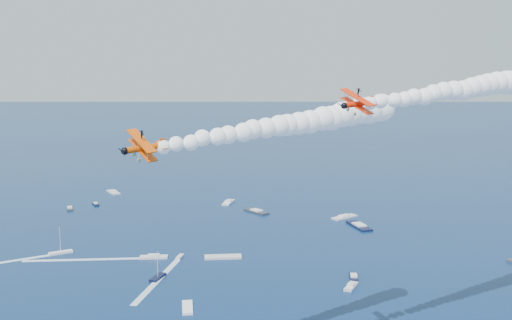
# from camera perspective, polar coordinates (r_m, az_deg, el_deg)

# --- Properties ---
(biplane_lead) EXTENTS (11.06, 11.63, 7.66)m
(biplane_lead) POSITION_cam_1_polar(r_m,az_deg,el_deg) (106.81, 9.74, 5.32)
(biplane_lead) COLOR #F82705
(biplane_trail) EXTENTS (11.94, 12.38, 8.21)m
(biplane_trail) POSITION_cam_1_polar(r_m,az_deg,el_deg) (97.48, -10.64, 1.14)
(biplane_trail) COLOR #DC4904
(smoke_trail_lead) EXTENTS (57.55, 55.75, 9.99)m
(smoke_trail_lead) POSITION_cam_1_polar(r_m,az_deg,el_deg) (126.31, 19.50, 6.46)
(smoke_trail_lead) COLOR white
(smoke_trail_trail) EXTENTS (57.59, 56.93, 9.99)m
(smoke_trail_trail) POSITION_cam_1_polar(r_m,az_deg,el_deg) (110.82, 2.65, 3.34)
(smoke_trail_trail) COLOR white
(spectator_boats) EXTENTS (196.94, 196.01, 0.70)m
(spectator_boats) POSITION_cam_1_polar(r_m,az_deg,el_deg) (207.15, -1.90, -8.65)
(spectator_boats) COLOR silver
(spectator_boats) RESTS_ON ground
(boat_wakes) EXTENTS (76.30, 39.19, 0.04)m
(boat_wakes) POSITION_cam_1_polar(r_m,az_deg,el_deg) (199.82, -17.06, -9.85)
(boat_wakes) COLOR white
(boat_wakes) RESTS_ON ground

